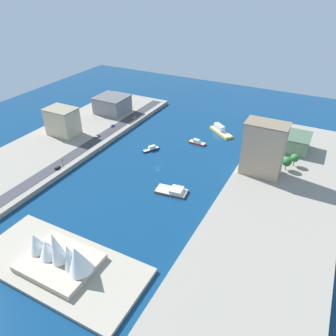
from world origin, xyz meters
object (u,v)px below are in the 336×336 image
Objects in this scene: tugboat_red at (197,142)px; warehouse_low_gray at (112,104)px; barge_flat_brown at (173,191)px; ferry_yellow_fast at (220,130)px; office_block_beige at (62,121)px; taxi_yellow_cab at (134,117)px; suv_black at (57,168)px; apartment_midrise_tan at (263,149)px; patrol_launch_navy at (151,149)px; traffic_light_waterfront at (63,162)px; terminal_long_green at (289,141)px; opera_landmark at (60,256)px; hatchback_blue at (113,126)px; sedan_silver at (98,136)px.

tugboat_red is 0.52× the size of warehouse_low_gray.
ferry_yellow_fast is (3.05, -100.76, 0.91)m from barge_flat_brown.
warehouse_low_gray is 1.16× the size of office_block_beige.
taxi_yellow_cab is 102.99m from suv_black.
apartment_midrise_tan is at bearing -174.62° from office_block_beige.
traffic_light_waterfront is at bearing 54.43° from patrol_launch_navy.
terminal_long_green reaches higher than traffic_light_waterfront.
office_block_beige reaches higher than suv_black.
apartment_midrise_tan reaches higher than ferry_yellow_fast.
patrol_launch_navy reaches higher than barge_flat_brown.
apartment_midrise_tan is 1.47× the size of office_block_beige.
tugboat_red is at bearing -129.38° from traffic_light_waterfront.
tugboat_red is at bearing -92.48° from opera_landmark.
warehouse_low_gray reaches higher than hatchback_blue.
warehouse_low_gray is at bearing -15.65° from apartment_midrise_tan.
apartment_midrise_tan reaches higher than sedan_silver.
apartment_midrise_tan is at bearing 164.35° from warehouse_low_gray.
traffic_light_waterfront is (127.41, 58.27, -14.64)m from apartment_midrise_tan.
traffic_light_waterfront reaches higher than barge_flat_brown.
patrol_launch_navy is 2.85× the size of taxi_yellow_cab.
tugboat_red is at bearing -136.05° from patrol_launch_navy.
office_block_beige is 5.17× the size of taxi_yellow_cab.
apartment_midrise_tan is 163.85m from warehouse_low_gray.
apartment_midrise_tan is at bearing 76.53° from terminal_long_green.
warehouse_low_gray is 55.75m from sedan_silver.
tugboat_red is 79.58m from hatchback_blue.
hatchback_blue is at bearing -84.47° from suv_black.
sedan_silver is (77.98, 32.85, 2.91)m from tugboat_red.
suv_black is (-0.99, 102.98, -0.05)m from taxi_yellow_cab.
barge_flat_brown is 110.22m from hatchback_blue.
sedan_silver is 22.48m from hatchback_blue.
traffic_light_waterfront is (-2.30, -3.72, 3.44)m from suv_black.
sedan_silver is 139.41m from opera_landmark.
barge_flat_brown is 124.73m from office_block_beige.
tugboat_red is at bearing -157.15° from sedan_silver.
apartment_midrise_tan reaches higher than suv_black.
patrol_launch_navy is 0.46× the size of terminal_long_green.
tugboat_red is 2.38× the size of traffic_light_waterfront.
opera_landmark is (-92.47, 170.78, -2.78)m from warehouse_low_gray.
sedan_silver is at bearing 2.94° from apartment_midrise_tan.
traffic_light_waterfront reaches higher than patrol_launch_navy.
warehouse_low_gray is 6.70× the size of suv_black.
patrol_launch_navy is 69.80m from traffic_light_waterfront.
office_block_beige is at bearing 82.10° from warehouse_low_gray.
taxi_yellow_cab is 180.14m from opera_landmark.
warehouse_low_gray is 5.97× the size of sedan_silver.
hatchback_blue is (0.87, -22.46, -0.00)m from sedan_silver.
ferry_yellow_fast reaches higher than hatchback_blue.
apartment_midrise_tan is 8.47× the size of suv_black.
apartment_midrise_tan is at bearing 156.11° from tugboat_red.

